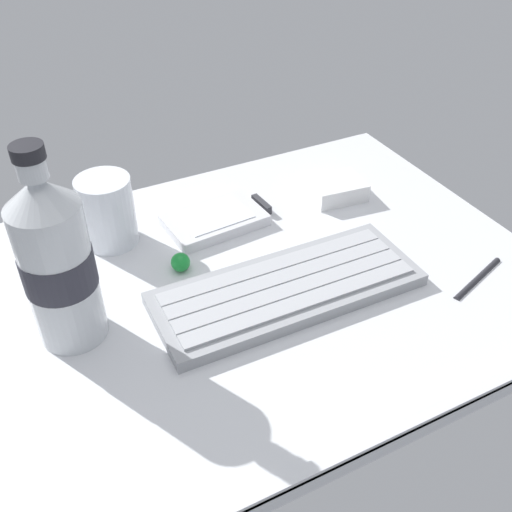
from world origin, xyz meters
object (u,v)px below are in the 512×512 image
Objects in this scene: keyboard at (287,288)px; handheld_device at (219,218)px; trackball_mouse at (181,262)px; stylus_pen at (478,277)px; juice_cup at (108,214)px; charger_block at (336,189)px; water_bottle at (57,262)px.

handheld_device is (-1.07, 15.53, -0.08)cm from keyboard.
keyboard is at bearing -86.04° from handheld_device.
stylus_pen is at bearing -29.71° from trackball_mouse.
keyboard is 2.20× the size of handheld_device.
charger_block is (29.58, -3.78, -2.71)cm from juice_cup.
juice_cup is 0.41× the size of water_bottle.
charger_block is at bearing -4.46° from handheld_device.
stylus_pen is (4.71, -21.71, -0.85)cm from charger_block.
juice_cup is at bearing 60.25° from water_bottle.
water_bottle is at bearing -152.17° from handheld_device.
trackball_mouse is (-7.66, -6.51, 0.37)cm from handheld_device.
keyboard is at bearing -51.91° from juice_cup.
charger_block reaches higher than stylus_pen.
handheld_device is 6.01× the size of trackball_mouse.
keyboard is 13.24× the size of trackball_mouse.
charger_block is 3.18× the size of trackball_mouse.
juice_cup reaches higher than keyboard.
stylus_pen is at bearing -47.28° from handheld_device.
trackball_mouse is at bearing 134.10° from keyboard.
juice_cup is 10.86cm from trackball_mouse.
keyboard is 4.16× the size of charger_block.
trackball_mouse reaches higher than handheld_device.
stylus_pen is (34.29, -25.49, -3.56)cm from juice_cup.
charger_block is (16.53, -1.29, 0.47)cm from handheld_device.
charger_block is (37.26, 9.65, -7.81)cm from water_bottle.
handheld_device is 24.86cm from water_bottle.
handheld_device is 16.59cm from charger_block.
water_bottle reaches higher than keyboard.
juice_cup is at bearing 169.19° from handheld_device.
charger_block is (15.46, 14.24, 0.39)cm from keyboard.
water_bottle reaches higher than juice_cup.
handheld_device is at bearing 175.54° from charger_block.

